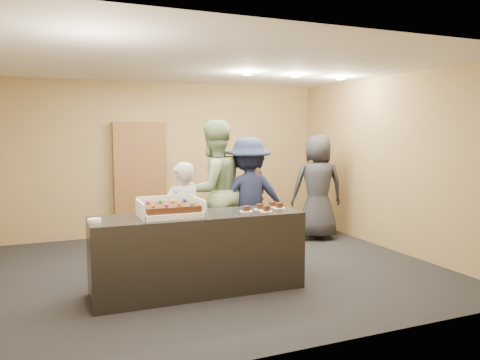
{
  "coord_description": "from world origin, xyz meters",
  "views": [
    {
      "loc": [
        -1.94,
        -5.79,
        1.85
      ],
      "look_at": [
        0.48,
        0.0,
        1.19
      ],
      "focal_mm": 35.0,
      "sensor_mm": 36.0,
      "label": 1
    }
  ],
  "objects_px": {
    "cake_box": "(170,212)",
    "person_brown_extra": "(253,195)",
    "person_dark_suit": "(318,187)",
    "person_server_grey": "(182,220)",
    "person_navy_man": "(249,199)",
    "storage_cabinet": "(140,179)",
    "plate_stack": "(94,220)",
    "serving_counter": "(198,253)",
    "sheet_cake": "(171,208)",
    "person_sage_man": "(214,191)"
  },
  "relations": [
    {
      "from": "person_server_grey",
      "to": "serving_counter",
      "type": "bearing_deg",
      "value": 77.82
    },
    {
      "from": "person_server_grey",
      "to": "person_navy_man",
      "type": "bearing_deg",
      "value": -173.56
    },
    {
      "from": "plate_stack",
      "to": "person_server_grey",
      "type": "xyz_separation_m",
      "value": [
        1.12,
        0.63,
        -0.19
      ]
    },
    {
      "from": "serving_counter",
      "to": "person_server_grey",
      "type": "xyz_separation_m",
      "value": [
        -0.01,
        0.61,
        0.28
      ]
    },
    {
      "from": "storage_cabinet",
      "to": "person_navy_man",
      "type": "height_order",
      "value": "storage_cabinet"
    },
    {
      "from": "storage_cabinet",
      "to": "sheet_cake",
      "type": "bearing_deg",
      "value": -94.66
    },
    {
      "from": "serving_counter",
      "to": "person_dark_suit",
      "type": "height_order",
      "value": "person_dark_suit"
    },
    {
      "from": "person_server_grey",
      "to": "person_navy_man",
      "type": "relative_size",
      "value": 0.83
    },
    {
      "from": "storage_cabinet",
      "to": "person_dark_suit",
      "type": "height_order",
      "value": "storage_cabinet"
    },
    {
      "from": "cake_box",
      "to": "plate_stack",
      "type": "bearing_deg",
      "value": -177.24
    },
    {
      "from": "serving_counter",
      "to": "cake_box",
      "type": "xyz_separation_m",
      "value": [
        -0.31,
        0.03,
        0.5
      ]
    },
    {
      "from": "sheet_cake",
      "to": "person_sage_man",
      "type": "distance_m",
      "value": 1.47
    },
    {
      "from": "serving_counter",
      "to": "person_server_grey",
      "type": "bearing_deg",
      "value": 92.4
    },
    {
      "from": "cake_box",
      "to": "person_dark_suit",
      "type": "xyz_separation_m",
      "value": [
        3.0,
        1.74,
        -0.05
      ]
    },
    {
      "from": "person_dark_suit",
      "to": "sheet_cake",
      "type": "bearing_deg",
      "value": 46.8
    },
    {
      "from": "sheet_cake",
      "to": "person_navy_man",
      "type": "height_order",
      "value": "person_navy_man"
    },
    {
      "from": "person_brown_extra",
      "to": "sheet_cake",
      "type": "bearing_deg",
      "value": 1.15
    },
    {
      "from": "sheet_cake",
      "to": "person_navy_man",
      "type": "distance_m",
      "value": 1.72
    },
    {
      "from": "serving_counter",
      "to": "person_brown_extra",
      "type": "distance_m",
      "value": 2.59
    },
    {
      "from": "serving_counter",
      "to": "cake_box",
      "type": "distance_m",
      "value": 0.59
    },
    {
      "from": "plate_stack",
      "to": "person_sage_man",
      "type": "bearing_deg",
      "value": 34.06
    },
    {
      "from": "cake_box",
      "to": "person_brown_extra",
      "type": "height_order",
      "value": "person_brown_extra"
    },
    {
      "from": "plate_stack",
      "to": "storage_cabinet",
      "type": "bearing_deg",
      "value": 71.33
    },
    {
      "from": "person_sage_man",
      "to": "person_navy_man",
      "type": "height_order",
      "value": "person_sage_man"
    },
    {
      "from": "serving_counter",
      "to": "person_navy_man",
      "type": "xyz_separation_m",
      "value": [
        1.07,
        1.0,
        0.43
      ]
    },
    {
      "from": "storage_cabinet",
      "to": "person_navy_man",
      "type": "distance_m",
      "value": 2.45
    },
    {
      "from": "storage_cabinet",
      "to": "plate_stack",
      "type": "xyz_separation_m",
      "value": [
        -1.08,
        -3.19,
        -0.08
      ]
    },
    {
      "from": "sheet_cake",
      "to": "person_sage_man",
      "type": "relative_size",
      "value": 0.3
    },
    {
      "from": "serving_counter",
      "to": "person_server_grey",
      "type": "distance_m",
      "value": 0.67
    },
    {
      "from": "cake_box",
      "to": "person_server_grey",
      "type": "distance_m",
      "value": 0.69
    },
    {
      "from": "person_server_grey",
      "to": "person_dark_suit",
      "type": "height_order",
      "value": "person_dark_suit"
    },
    {
      "from": "person_server_grey",
      "to": "person_brown_extra",
      "type": "relative_size",
      "value": 0.93
    },
    {
      "from": "cake_box",
      "to": "person_dark_suit",
      "type": "bearing_deg",
      "value": 30.03
    },
    {
      "from": "serving_counter",
      "to": "sheet_cake",
      "type": "distance_m",
      "value": 0.63
    },
    {
      "from": "cake_box",
      "to": "plate_stack",
      "type": "relative_size",
      "value": 4.88
    },
    {
      "from": "person_server_grey",
      "to": "person_navy_man",
      "type": "xyz_separation_m",
      "value": [
        1.09,
        0.39,
        0.15
      ]
    },
    {
      "from": "sheet_cake",
      "to": "person_dark_suit",
      "type": "distance_m",
      "value": 3.48
    },
    {
      "from": "person_navy_man",
      "to": "person_dark_suit",
      "type": "relative_size",
      "value": 0.98
    },
    {
      "from": "serving_counter",
      "to": "person_dark_suit",
      "type": "distance_m",
      "value": 3.25
    },
    {
      "from": "sheet_cake",
      "to": "person_dark_suit",
      "type": "xyz_separation_m",
      "value": [
        3.0,
        1.76,
        -0.1
      ]
    },
    {
      "from": "person_server_grey",
      "to": "person_brown_extra",
      "type": "bearing_deg",
      "value": -152.25
    },
    {
      "from": "person_dark_suit",
      "to": "cake_box",
      "type": "bearing_deg",
      "value": 46.44
    },
    {
      "from": "plate_stack",
      "to": "person_server_grey",
      "type": "relative_size",
      "value": 0.1
    },
    {
      "from": "storage_cabinet",
      "to": "plate_stack",
      "type": "bearing_deg",
      "value": -108.67
    },
    {
      "from": "person_dark_suit",
      "to": "person_navy_man",
      "type": "bearing_deg",
      "value": 41.54
    },
    {
      "from": "person_server_grey",
      "to": "person_sage_man",
      "type": "distance_m",
      "value": 0.86
    },
    {
      "from": "serving_counter",
      "to": "plate_stack",
      "type": "bearing_deg",
      "value": -178.11
    },
    {
      "from": "plate_stack",
      "to": "person_brown_extra",
      "type": "bearing_deg",
      "value": 36.66
    },
    {
      "from": "person_sage_man",
      "to": "person_dark_suit",
      "type": "height_order",
      "value": "person_sage_man"
    },
    {
      "from": "serving_counter",
      "to": "sheet_cake",
      "type": "height_order",
      "value": "sheet_cake"
    }
  ]
}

